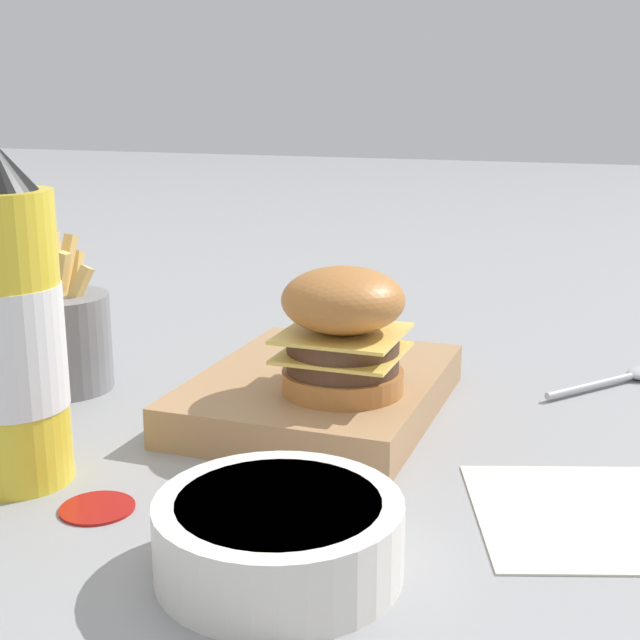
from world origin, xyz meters
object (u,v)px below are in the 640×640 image
Objects in this scene: ketchup_bottle at (7,332)px; fries_basket at (59,340)px; burger at (343,329)px; side_bowl at (279,534)px; serving_board at (320,392)px; spoon at (630,376)px.

ketchup_bottle reaches higher than fries_basket.
fries_basket reaches higher than burger.
burger is 0.26m from ketchup_bottle.
burger is at bearing -170.84° from side_bowl.
serving_board is 1.79× the size of side_bowl.
ketchup_bottle is 1.67× the size of side_bowl.
fries_basket is at bearing -126.51° from side_bowl.
fries_basket is 0.56m from spoon.
burger is 0.42× the size of ketchup_bottle.
spoon is (-0.22, 0.23, -0.08)m from burger.
spoon is at bearing 157.16° from side_bowl.
serving_board is 1.07× the size of ketchup_bottle.
ketchup_bottle is 0.26m from side_bowl.
fries_basket is at bearing -92.04° from burger.
fries_basket is at bearing 150.60° from spoon.
serving_board is 0.32m from spoon.
side_bowl is at bearing 53.49° from fries_basket.
burger reaches higher than serving_board.
side_bowl is at bearing -164.43° from spoon.
side_bowl reaches higher than serving_board.
side_bowl is (0.27, 0.07, 0.01)m from serving_board.
ketchup_bottle is 1.86× the size of spoon.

